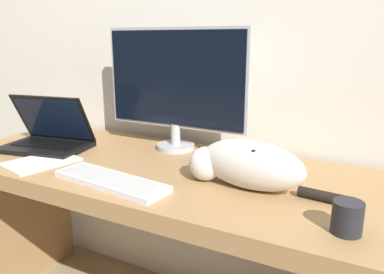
{
  "coord_description": "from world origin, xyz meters",
  "views": [
    {
      "loc": [
        0.74,
        -0.77,
        1.23
      ],
      "look_at": [
        0.17,
        0.31,
        0.91
      ],
      "focal_mm": 35.0,
      "sensor_mm": 36.0,
      "label": 1
    }
  ],
  "objects_px": {
    "external_keyboard": "(111,181)",
    "coffee_mug": "(347,217)",
    "monitor": "(175,84)",
    "laptop": "(48,138)",
    "cat": "(245,164)"
  },
  "relations": [
    {
      "from": "laptop",
      "to": "cat",
      "type": "height_order",
      "value": "laptop"
    },
    {
      "from": "monitor",
      "to": "laptop",
      "type": "bearing_deg",
      "value": -152.83
    },
    {
      "from": "external_keyboard",
      "to": "cat",
      "type": "height_order",
      "value": "cat"
    },
    {
      "from": "laptop",
      "to": "coffee_mug",
      "type": "xyz_separation_m",
      "value": [
        1.22,
        -0.18,
        -0.01
      ]
    },
    {
      "from": "external_keyboard",
      "to": "coffee_mug",
      "type": "relative_size",
      "value": 5.27
    },
    {
      "from": "laptop",
      "to": "external_keyboard",
      "type": "bearing_deg",
      "value": -31.56
    },
    {
      "from": "coffee_mug",
      "to": "laptop",
      "type": "bearing_deg",
      "value": 171.54
    },
    {
      "from": "laptop",
      "to": "cat",
      "type": "bearing_deg",
      "value": -11.16
    },
    {
      "from": "laptop",
      "to": "external_keyboard",
      "type": "relative_size",
      "value": 0.89
    },
    {
      "from": "laptop",
      "to": "cat",
      "type": "xyz_separation_m",
      "value": [
        0.9,
        -0.02,
        0.03
      ]
    },
    {
      "from": "monitor",
      "to": "coffee_mug",
      "type": "relative_size",
      "value": 7.84
    },
    {
      "from": "monitor",
      "to": "coffee_mug",
      "type": "xyz_separation_m",
      "value": [
        0.73,
        -0.43,
        -0.24
      ]
    },
    {
      "from": "external_keyboard",
      "to": "cat",
      "type": "xyz_separation_m",
      "value": [
        0.4,
        0.18,
        0.07
      ]
    },
    {
      "from": "external_keyboard",
      "to": "coffee_mug",
      "type": "height_order",
      "value": "coffee_mug"
    },
    {
      "from": "laptop",
      "to": "coffee_mug",
      "type": "height_order",
      "value": "laptop"
    }
  ]
}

